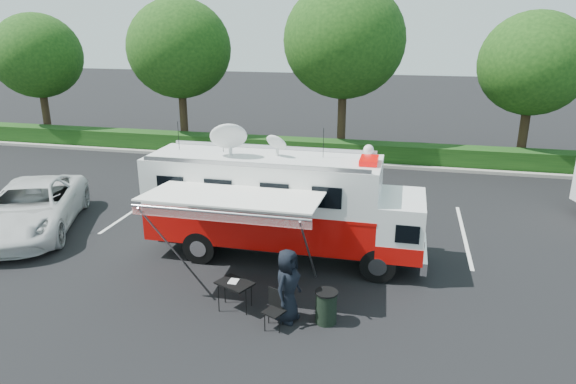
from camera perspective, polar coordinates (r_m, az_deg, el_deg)
name	(u,v)px	position (r m, az deg, el deg)	size (l,w,h in m)	color
ground_plane	(284,256)	(15.79, -0.41, -7.12)	(120.00, 120.00, 0.00)	black
back_border	(366,60)	(26.92, 8.66, 14.29)	(60.00, 6.14, 8.87)	#9E998E
stall_lines	(290,220)	(18.58, 0.25, -3.10)	(24.12, 5.50, 0.01)	silver
command_truck	(282,204)	(15.16, -0.69, -1.32)	(8.20, 2.26, 3.94)	black
awning	(231,200)	(12.96, -6.34, -0.94)	(4.48, 2.34, 2.71)	white
white_suv	(35,230)	(19.70, -26.33, -3.83)	(2.75, 5.97, 1.66)	silver
person	(287,319)	(12.68, -0.07, -13.98)	(0.89, 0.58, 1.82)	black
folding_table	(235,284)	(12.84, -5.94, -10.14)	(1.03, 0.90, 0.73)	black
folding_chair	(275,305)	(12.19, -1.47, -12.50)	(0.57, 0.60, 0.91)	black
trash_bin	(326,307)	(12.41, 4.26, -12.60)	(0.54, 0.54, 0.81)	black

